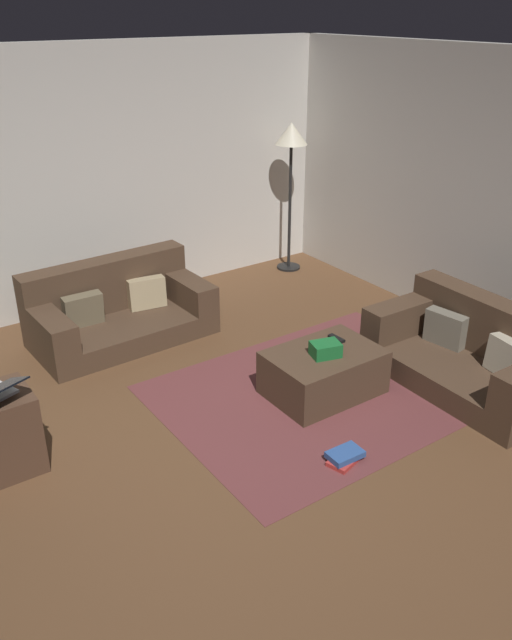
% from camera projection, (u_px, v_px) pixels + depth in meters
% --- Properties ---
extents(ground_plane, '(6.40, 6.40, 0.00)m').
position_uv_depth(ground_plane, '(232.00, 460.00, 4.65)').
color(ground_plane, brown).
extents(rear_partition, '(6.40, 0.12, 2.60)m').
position_uv_depth(rear_partition, '(54.00, 186.00, 6.40)').
color(rear_partition, beige).
rests_on(rear_partition, ground_plane).
extents(couch_left, '(1.68, 0.91, 0.72)m').
position_uv_depth(couch_left, '(117.00, 310.00, 6.28)').
color(couch_left, '#473323').
rests_on(couch_left, ground_plane).
extents(couch_right, '(0.90, 1.62, 0.69)m').
position_uv_depth(couch_right, '(472.00, 353.00, 5.51)').
color(couch_right, '#473323').
rests_on(couch_right, ground_plane).
extents(ottoman, '(0.90, 0.63, 0.38)m').
position_uv_depth(ottoman, '(323.00, 372.00, 5.37)').
color(ottoman, '#473323').
rests_on(ottoman, ground_plane).
extents(gift_box, '(0.26, 0.22, 0.12)m').
position_uv_depth(gift_box, '(325.00, 349.00, 5.21)').
color(gift_box, '#19662D').
rests_on(gift_box, ottoman).
extents(tv_remote, '(0.06, 0.16, 0.02)m').
position_uv_depth(tv_remote, '(336.00, 338.00, 5.48)').
color(tv_remote, black).
rests_on(tv_remote, ottoman).
extents(book_stack, '(0.28, 0.21, 0.08)m').
position_uv_depth(book_stack, '(345.00, 457.00, 4.61)').
color(book_stack, '#B7332D').
rests_on(book_stack, ground_plane).
extents(corner_lamp, '(0.36, 0.36, 1.72)m').
position_uv_depth(corner_lamp, '(291.00, 146.00, 7.37)').
color(corner_lamp, black).
rests_on(corner_lamp, ground_plane).
extents(area_rug, '(2.60, 2.00, 0.01)m').
position_uv_depth(area_rug, '(322.00, 392.00, 5.46)').
color(area_rug, brown).
rests_on(area_rug, ground_plane).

